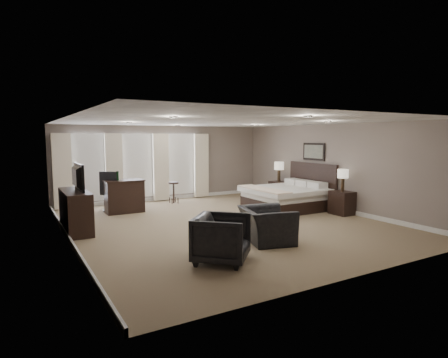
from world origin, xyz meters
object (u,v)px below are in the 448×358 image
nightstand_near (342,203)px  armchair_far (222,236)px  lamp_near (343,180)px  tv (74,188)px  lamp_far (279,172)px  bed (285,187)px  armchair_near (267,219)px  bar_counter (124,196)px  dresser (76,211)px  bar_stool_right (174,193)px  desk_chair (113,191)px  nightstand_far (279,191)px  bar_stool_left (128,198)px

nightstand_near → armchair_far: (-5.02, -1.86, 0.13)m
lamp_near → tv: bearing=165.8°
lamp_far → bed: bearing=-121.5°
armchair_near → bar_counter: size_ratio=1.01×
bed → dresser: (-6.03, 0.30, -0.21)m
tv → bar_stool_right: size_ratio=1.53×
dresser → desk_chair: 2.41m
tv → armchair_far: 4.12m
bed → armchair_far: bearing=-141.3°
nightstand_far → dresser: 7.02m
tv → desk_chair: 2.45m
nightstand_far → bar_stool_right: bearing=160.6°
lamp_near → bar_counter: bearing=147.6°
lamp_near → bar_stool_right: (-3.48, 4.12, -0.63)m
bar_stool_right → desk_chair: (-2.09, -0.38, 0.25)m
bar_stool_right → dresser: bearing=-145.5°
dresser → armchair_near: 4.48m
armchair_far → bar_stool_left: (-0.17, 5.34, -0.08)m
lamp_near → tv: size_ratio=0.58×
bar_counter → desk_chair: 0.45m
lamp_far → tv: (-6.92, -1.15, 0.04)m
bar_stool_left → lamp_far: bearing=-6.4°
bed → bar_stool_right: 3.74m
bed → nightstand_near: (0.89, -1.45, -0.36)m
bar_counter → armchair_near: bearing=-69.0°
lamp_far → armchair_near: lamp_far is taller
tv → armchair_near: (3.35, -2.97, -0.55)m
lamp_near → bar_counter: 6.33m
dresser → bar_stool_right: dresser is taller
nightstand_near → tv: bearing=165.8°
armchair_far → bed: bearing=-8.4°
nightstand_far → lamp_far: (0.00, 0.00, 0.67)m
lamp_near → bar_stool_right: bearing=130.1°
nightstand_near → tv: size_ratio=0.61×
nightstand_near → dresser: (-6.92, 1.75, 0.15)m
lamp_near → desk_chair: size_ratio=0.52×
lamp_far → dresser: size_ratio=0.42×
dresser → lamp_near: bearing=-14.2°
lamp_far → desk_chair: bearing=171.4°
bed → bar_stool_right: size_ratio=3.05×
dresser → tv: tv is taller
lamp_far → bar_stool_right: lamp_far is taller
dresser → bar_stool_left: dresser is taller
lamp_near → desk_chair: bearing=146.1°
bed → armchair_near: bearing=-135.1°
lamp_near → tv: (-6.92, 1.75, 0.05)m
desk_chair → bed: bearing=-164.2°
armchair_far → bar_counter: (-0.31, 5.24, 0.02)m
bed → lamp_near: (0.89, -1.45, 0.29)m
tv → armchair_far: size_ratio=1.17×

